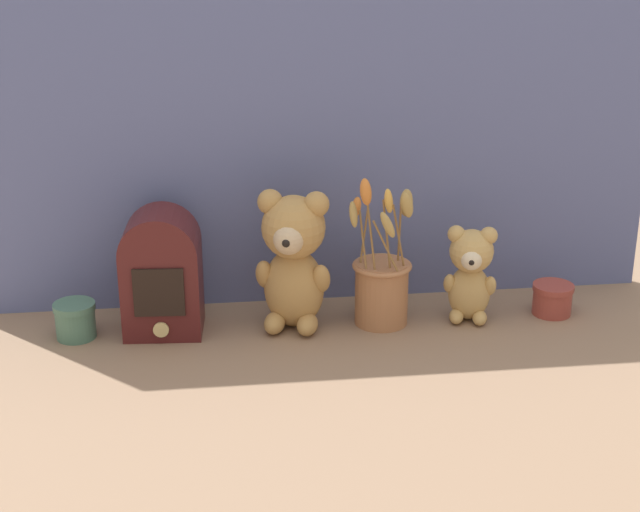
# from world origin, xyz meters

# --- Properties ---
(ground_plane) EXTENTS (4.00, 4.00, 0.00)m
(ground_plane) POSITION_xyz_m (0.00, 0.00, 0.00)
(ground_plane) COLOR #8E7056
(backdrop_wall) EXTENTS (1.45, 0.02, 0.78)m
(backdrop_wall) POSITION_xyz_m (0.00, 0.17, 0.39)
(backdrop_wall) COLOR slate
(backdrop_wall) RESTS_ON ground
(teddy_bear_large) EXTENTS (0.16, 0.15, 0.29)m
(teddy_bear_large) POSITION_xyz_m (-0.05, 0.02, 0.15)
(teddy_bear_large) COLOR tan
(teddy_bear_large) RESTS_ON ground
(teddy_bear_medium) EXTENTS (0.11, 0.10, 0.20)m
(teddy_bear_medium) POSITION_xyz_m (0.31, 0.02, 0.11)
(teddy_bear_medium) COLOR tan
(teddy_bear_medium) RESTS_ON ground
(flower_vase) EXTENTS (0.13, 0.14, 0.32)m
(flower_vase) POSITION_xyz_m (0.13, 0.02, 0.09)
(flower_vase) COLOR #AD7047
(flower_vase) RESTS_ON ground
(vintage_radio) EXTENTS (0.16, 0.14, 0.25)m
(vintage_radio) POSITION_xyz_m (-0.31, 0.04, 0.13)
(vintage_radio) COLOR #4C1919
(vintage_radio) RESTS_ON ground
(decorative_tin_tall) EXTENTS (0.09, 0.09, 0.07)m
(decorative_tin_tall) POSITION_xyz_m (0.49, 0.02, 0.03)
(decorative_tin_tall) COLOR #993D33
(decorative_tin_tall) RESTS_ON ground
(decorative_tin_short) EXTENTS (0.08, 0.08, 0.07)m
(decorative_tin_short) POSITION_xyz_m (-0.49, 0.03, 0.04)
(decorative_tin_short) COLOR #47705B
(decorative_tin_short) RESTS_ON ground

